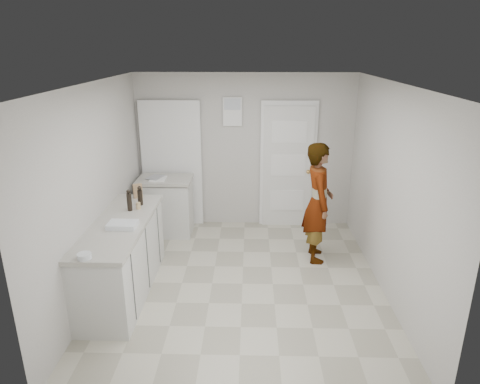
{
  "coord_description": "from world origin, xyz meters",
  "views": [
    {
      "loc": [
        0.09,
        -4.79,
        2.9
      ],
      "look_at": [
        -0.04,
        0.4,
        1.11
      ],
      "focal_mm": 32.0,
      "sensor_mm": 36.0,
      "label": 1
    }
  ],
  "objects_px": {
    "spice_jar": "(138,206)",
    "egg_bowl": "(84,256)",
    "oil_cruet_a": "(140,196)",
    "cake_mix_box": "(138,191)",
    "baking_dish": "(122,225)",
    "person": "(318,203)",
    "oil_cruet_b": "(129,201)"
  },
  "relations": [
    {
      "from": "person",
      "to": "spice_jar",
      "type": "xyz_separation_m",
      "value": [
        -2.35,
        -0.51,
        0.13
      ]
    },
    {
      "from": "spice_jar",
      "to": "oil_cruet_b",
      "type": "xyz_separation_m",
      "value": [
        -0.09,
        -0.06,
        0.09
      ]
    },
    {
      "from": "cake_mix_box",
      "to": "spice_jar",
      "type": "xyz_separation_m",
      "value": [
        0.11,
        -0.42,
        -0.05
      ]
    },
    {
      "from": "spice_jar",
      "to": "egg_bowl",
      "type": "distance_m",
      "value": 1.35
    },
    {
      "from": "spice_jar",
      "to": "egg_bowl",
      "type": "xyz_separation_m",
      "value": [
        -0.2,
        -1.34,
        -0.02
      ]
    },
    {
      "from": "oil_cruet_a",
      "to": "baking_dish",
      "type": "bearing_deg",
      "value": -92.43
    },
    {
      "from": "cake_mix_box",
      "to": "oil_cruet_a",
      "type": "height_order",
      "value": "oil_cruet_a"
    },
    {
      "from": "person",
      "to": "spice_jar",
      "type": "bearing_deg",
      "value": 101.24
    },
    {
      "from": "oil_cruet_b",
      "to": "baking_dish",
      "type": "distance_m",
      "value": 0.53
    },
    {
      "from": "oil_cruet_a",
      "to": "oil_cruet_b",
      "type": "relative_size",
      "value": 0.92
    },
    {
      "from": "person",
      "to": "cake_mix_box",
      "type": "relative_size",
      "value": 8.67
    },
    {
      "from": "baking_dish",
      "to": "egg_bowl",
      "type": "distance_m",
      "value": 0.78
    },
    {
      "from": "spice_jar",
      "to": "egg_bowl",
      "type": "bearing_deg",
      "value": -98.3
    },
    {
      "from": "person",
      "to": "baking_dish",
      "type": "height_order",
      "value": "person"
    },
    {
      "from": "person",
      "to": "cake_mix_box",
      "type": "distance_m",
      "value": 2.47
    },
    {
      "from": "oil_cruet_a",
      "to": "egg_bowl",
      "type": "height_order",
      "value": "oil_cruet_a"
    },
    {
      "from": "oil_cruet_b",
      "to": "egg_bowl",
      "type": "distance_m",
      "value": 1.29
    },
    {
      "from": "person",
      "to": "oil_cruet_a",
      "type": "height_order",
      "value": "person"
    },
    {
      "from": "oil_cruet_a",
      "to": "cake_mix_box",
      "type": "bearing_deg",
      "value": 110.12
    },
    {
      "from": "person",
      "to": "oil_cruet_a",
      "type": "relative_size",
      "value": 6.55
    },
    {
      "from": "oil_cruet_b",
      "to": "egg_bowl",
      "type": "relative_size",
      "value": 2.01
    },
    {
      "from": "spice_jar",
      "to": "oil_cruet_a",
      "type": "xyz_separation_m",
      "value": [
        -0.01,
        0.15,
        0.08
      ]
    },
    {
      "from": "spice_jar",
      "to": "oil_cruet_a",
      "type": "relative_size",
      "value": 0.33
    },
    {
      "from": "person",
      "to": "baking_dish",
      "type": "xyz_separation_m",
      "value": [
        -2.39,
        -1.08,
        0.11
      ]
    },
    {
      "from": "oil_cruet_b",
      "to": "spice_jar",
      "type": "bearing_deg",
      "value": 32.17
    },
    {
      "from": "oil_cruet_a",
      "to": "person",
      "type": "bearing_deg",
      "value": 8.62
    },
    {
      "from": "spice_jar",
      "to": "oil_cruet_b",
      "type": "relative_size",
      "value": 0.3
    },
    {
      "from": "spice_jar",
      "to": "cake_mix_box",
      "type": "bearing_deg",
      "value": 104.46
    },
    {
      "from": "oil_cruet_b",
      "to": "egg_bowl",
      "type": "xyz_separation_m",
      "value": [
        -0.1,
        -1.28,
        -0.11
      ]
    },
    {
      "from": "egg_bowl",
      "to": "baking_dish",
      "type": "bearing_deg",
      "value": 78.44
    },
    {
      "from": "oil_cruet_a",
      "to": "oil_cruet_b",
      "type": "height_order",
      "value": "oil_cruet_b"
    },
    {
      "from": "egg_bowl",
      "to": "oil_cruet_b",
      "type": "bearing_deg",
      "value": 85.41
    }
  ]
}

